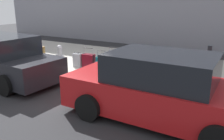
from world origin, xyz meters
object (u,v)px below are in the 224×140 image
suitcase_black_2 (142,68)px  parked_car_red_0 (161,89)px  suitcase_navy_4 (114,63)px  suitcase_silver_7 (78,60)px  suitcase_maroon_6 (89,62)px  suitcase_teal_5 (102,64)px  fire_hydrant (60,54)px  suitcase_red_1 (159,73)px  suitcase_olive_3 (128,66)px  suitcase_silver_0 (175,73)px  parking_meter (209,60)px  bollard_post (44,54)px  parked_car_charcoal_1 (2,59)px

suitcase_black_2 → parked_car_red_0: (-1.41, 2.24, 0.23)m
suitcase_navy_4 → suitcase_silver_7: suitcase_navy_4 is taller
suitcase_navy_4 → suitcase_maroon_6: size_ratio=1.14×
suitcase_black_2 → suitcase_teal_5: bearing=-1.6°
suitcase_black_2 → fire_hydrant: size_ratio=1.22×
suitcase_navy_4 → fire_hydrant: bearing=-0.5°
suitcase_red_1 → suitcase_olive_3: (1.17, 0.02, 0.07)m
suitcase_olive_3 → suitcase_maroon_6: 1.67m
suitcase_silver_0 → parking_meter: bearing=-165.9°
fire_hydrant → bollard_post: bearing=10.9°
suitcase_navy_4 → suitcase_teal_5: 0.56m
suitcase_silver_0 → fire_hydrant: bearing=0.2°
suitcase_teal_5 → parked_car_red_0: bearing=143.6°
suitcase_silver_0 → bollard_post: (5.65, 0.17, 0.01)m
suitcase_olive_3 → bollard_post: 3.96m
suitcase_red_1 → suitcase_teal_5: bearing=0.1°
fire_hydrant → bollard_post: fire_hydrant is taller
suitcase_maroon_6 → parked_car_charcoal_1: (2.06, 2.24, 0.30)m
suitcase_silver_0 → parked_car_charcoal_1: size_ratio=0.16×
suitcase_red_1 → fire_hydrant: 4.36m
suitcase_black_2 → parked_car_charcoal_1: bearing=27.4°
suitcase_navy_4 → suitcase_red_1: bearing=-179.2°
suitcase_olive_3 → parked_car_red_0: 3.03m
suitcase_navy_4 → suitcase_silver_7: (1.65, 0.03, -0.10)m
suitcase_red_1 → suitcase_maroon_6: 2.84m
suitcase_silver_0 → suitcase_maroon_6: (3.36, 0.06, -0.04)m
suitcase_silver_0 → suitcase_red_1: bearing=1.6°
suitcase_silver_0 → suitcase_red_1: suitcase_silver_0 is taller
parking_meter → bollard_post: bearing=3.5°
suitcase_red_1 → parked_car_red_0: parked_car_red_0 is taller
parked_car_charcoal_1 → suitcase_olive_3: bearing=-148.7°
suitcase_silver_0 → suitcase_teal_5: bearing=0.4°
suitcase_teal_5 → parked_car_red_0: size_ratio=0.18×
suitcase_teal_5 → parking_meter: 3.76m
suitcase_silver_7 → parked_car_charcoal_1: size_ratio=0.13×
suitcase_olive_3 → suitcase_teal_5: size_ratio=1.21×
suitcase_red_1 → suitcase_silver_0: bearing=-178.4°
suitcase_red_1 → parking_meter: parking_meter is taller
suitcase_maroon_6 → parking_meter: 4.32m
suitcase_red_1 → parked_car_charcoal_1: bearing=25.0°
suitcase_silver_7 → fire_hydrant: bearing=-3.0°
suitcase_olive_3 → suitcase_teal_5: 1.10m
suitcase_red_1 → suitcase_maroon_6: bearing=1.0°
parked_car_red_0 → parking_meter: bearing=-103.6°
suitcase_maroon_6 → parked_car_red_0: parked_car_red_0 is taller
suitcase_black_2 → parked_car_red_0: 2.66m
suitcase_black_2 → suitcase_maroon_6: 2.26m
suitcase_navy_4 → fire_hydrant: size_ratio=1.22×
suitcase_teal_5 → fire_hydrant: (2.08, -0.00, 0.15)m
suitcase_teal_5 → suitcase_silver_7: bearing=2.6°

